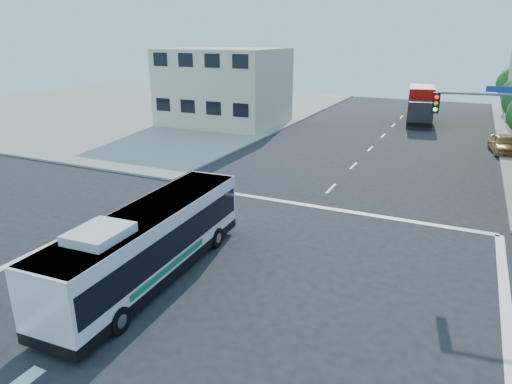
% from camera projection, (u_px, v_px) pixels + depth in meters
% --- Properties ---
extents(ground, '(120.00, 120.00, 0.00)m').
position_uv_depth(ground, '(237.00, 283.00, 17.92)').
color(ground, black).
rests_on(ground, ground).
extents(sidewalk_nw, '(50.00, 50.00, 0.15)m').
position_uv_depth(sidewalk_nw, '(127.00, 107.00, 61.92)').
color(sidewalk_nw, gray).
rests_on(sidewalk_nw, ground).
extents(building_west, '(12.06, 10.06, 8.00)m').
position_uv_depth(building_west, '(224.00, 87.00, 49.13)').
color(building_west, beige).
rests_on(building_west, ground).
extents(signal_mast_ne, '(7.91, 1.13, 8.07)m').
position_uv_depth(signal_mast_ne, '(507.00, 130.00, 21.76)').
color(signal_mast_ne, slate).
rests_on(signal_mast_ne, ground).
extents(transit_bus, '(2.86, 10.95, 3.21)m').
position_uv_depth(transit_bus, '(150.00, 242.00, 17.84)').
color(transit_bus, black).
rests_on(transit_bus, ground).
extents(box_truck, '(3.54, 8.93, 3.91)m').
position_uv_depth(box_truck, '(420.00, 106.00, 50.30)').
color(box_truck, '#222327').
rests_on(box_truck, ground).
extents(parked_car, '(2.50, 4.71, 1.53)m').
position_uv_depth(parked_car, '(503.00, 144.00, 37.73)').
color(parked_car, tan).
rests_on(parked_car, ground).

